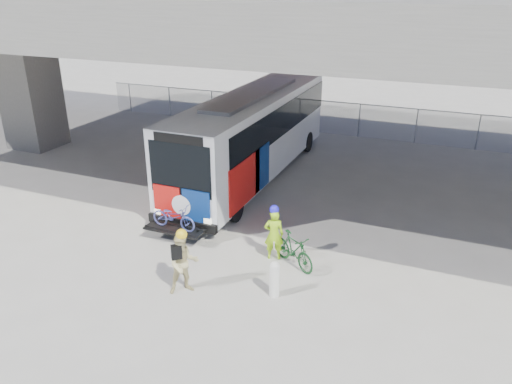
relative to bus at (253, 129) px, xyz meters
The scene contains 9 objects.
ground 5.17m from the bus, 64.95° to the right, with size 160.00×160.00×0.00m, color #9E9991.
bus is the anchor object (origin of this frame).
overpass 4.87m from the bus, ahead, with size 40.00×16.00×7.95m.
chainlink_fence 8.00m from the bus, 75.48° to the left, with size 30.00×0.06×30.00m.
brick_buildings 44.19m from the bus, 85.79° to the left, with size 54.00×22.00×12.00m.
bollard 9.28m from the bus, 63.46° to the right, with size 0.28×0.28×1.06m.
cyclist_hivis 7.28m from the bus, 62.03° to the right, with size 0.70×0.58×1.80m.
cyclist_tan 9.20m from the bus, 78.99° to the right, with size 1.08×1.05×1.92m.
bike_parked 7.83m from the bus, 58.01° to the right, with size 0.50×1.76×1.06m, color #164520.
Camera 1 is at (6.03, -14.64, 7.90)m, focal length 35.00 mm.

